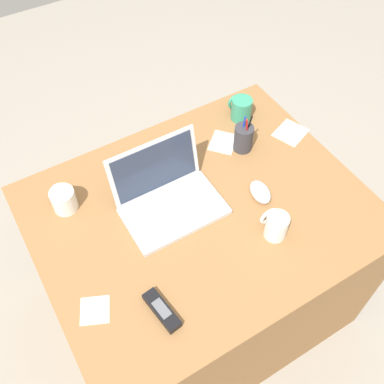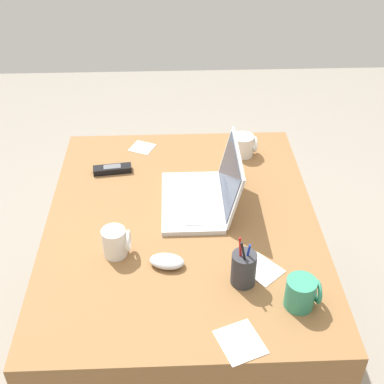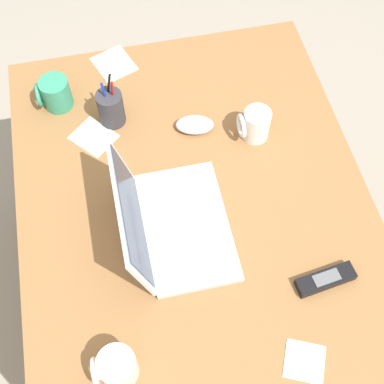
{
  "view_description": "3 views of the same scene",
  "coord_description": "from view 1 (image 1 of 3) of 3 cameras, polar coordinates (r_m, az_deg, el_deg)",
  "views": [
    {
      "loc": [
        -0.51,
        -0.78,
        2.05
      ],
      "look_at": [
        -0.0,
        0.06,
        0.79
      ],
      "focal_mm": 42.0,
      "sensor_mm": 36.0,
      "label": 1
    },
    {
      "loc": [
        1.38,
        -0.02,
        1.9
      ],
      "look_at": [
        -0.04,
        0.04,
        0.85
      ],
      "focal_mm": 48.68,
      "sensor_mm": 36.0,
      "label": 2
    },
    {
      "loc": [
        -0.66,
        0.15,
        1.97
      ],
      "look_at": [
        -0.04,
        0.01,
        0.85
      ],
      "focal_mm": 48.56,
      "sensor_mm": 36.0,
      "label": 3
    }
  ],
  "objects": [
    {
      "name": "coffee_mug_white",
      "position": [
        1.89,
        6.23,
        10.5
      ],
      "size": [
        0.08,
        0.1,
        0.09
      ],
      "color": "#338C6B",
      "rests_on": "desk"
    },
    {
      "name": "computer_mouse",
      "position": [
        1.64,
        8.67,
        0.02
      ],
      "size": [
        0.09,
        0.12,
        0.03
      ],
      "primitive_type": "ellipsoid",
      "rotation": [
        0.0,
        0.0,
        -0.21
      ],
      "color": "silver",
      "rests_on": "desk"
    },
    {
      "name": "desk",
      "position": [
        1.91,
        1.0,
        -8.92
      ],
      "size": [
        1.16,
        0.93,
        0.76
      ],
      "primitive_type": "cube",
      "color": "olive",
      "rests_on": "ground"
    },
    {
      "name": "coffee_mug_spare",
      "position": [
        1.63,
        -16.0,
        -0.9
      ],
      "size": [
        0.09,
        0.1,
        0.09
      ],
      "color": "white",
      "rests_on": "desk"
    },
    {
      "name": "coffee_mug_tall",
      "position": [
        1.52,
        10.58,
        -4.18
      ],
      "size": [
        0.08,
        0.09,
        0.1
      ],
      "color": "white",
      "rests_on": "desk"
    },
    {
      "name": "cordless_phone",
      "position": [
        1.4,
        -3.86,
        -14.75
      ],
      "size": [
        0.06,
        0.15,
        0.03
      ],
      "color": "black",
      "rests_on": "desk"
    },
    {
      "name": "ground_plane",
      "position": [
        2.25,
        0.86,
        -13.61
      ],
      "size": [
        6.0,
        6.0,
        0.0
      ],
      "primitive_type": "plane",
      "color": "gray"
    },
    {
      "name": "paper_note_right",
      "position": [
        1.89,
        12.4,
        7.37
      ],
      "size": [
        0.15,
        0.14,
        0.0
      ],
      "primitive_type": "cube",
      "rotation": [
        0.0,
        0.0,
        0.36
      ],
      "color": "white",
      "rests_on": "desk"
    },
    {
      "name": "pen_holder",
      "position": [
        1.76,
        6.55,
        6.84
      ],
      "size": [
        0.07,
        0.07,
        0.17
      ],
      "color": "#333338",
      "rests_on": "desk"
    },
    {
      "name": "laptop",
      "position": [
        1.57,
        -3.07,
        -0.63
      ],
      "size": [
        0.35,
        0.27,
        0.22
      ],
      "color": "silver",
      "rests_on": "desk"
    },
    {
      "name": "paper_note_left",
      "position": [
        1.43,
        -12.23,
        -14.47
      ],
      "size": [
        0.12,
        0.12,
        0.0
      ],
      "primitive_type": "cube",
      "rotation": [
        0.0,
        0.0,
        -0.42
      ],
      "color": "white",
      "rests_on": "desk"
    },
    {
      "name": "paper_note_near_laptop",
      "position": [
        1.81,
        3.97,
        6.32
      ],
      "size": [
        0.15,
        0.15,
        0.0
      ],
      "primitive_type": "cube",
      "rotation": [
        0.0,
        0.0,
        0.72
      ],
      "color": "white",
      "rests_on": "desk"
    }
  ]
}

